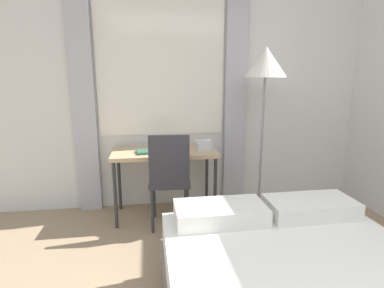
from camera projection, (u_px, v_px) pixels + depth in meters
name	position (u px, v px, depth m)	size (l,w,h in m)	color
wall_back_with_window	(194.00, 90.00, 3.42)	(4.83, 0.13, 2.70)	silver
desk	(165.00, 157.00, 3.18)	(1.09, 0.53, 0.73)	tan
desk_chair	(169.00, 175.00, 2.92)	(0.43, 0.43, 0.98)	#333338
standing_lamp	(265.00, 71.00, 3.02)	(0.43, 0.43, 1.79)	#4C4C51
telephone	(203.00, 145.00, 3.19)	(0.17, 0.17, 0.10)	silver
book	(150.00, 151.00, 3.08)	(0.29, 0.22, 0.02)	#33664C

